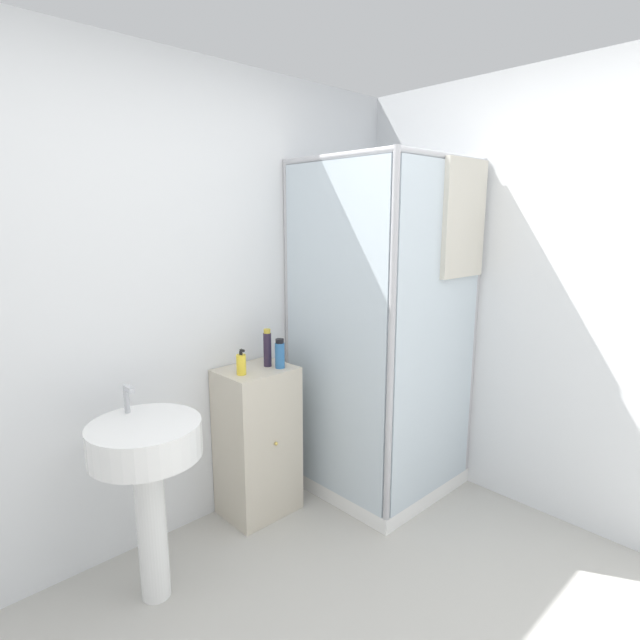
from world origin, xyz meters
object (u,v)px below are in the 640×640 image
soap_dispenser (241,364)px  shampoo_bottle_tall_black (267,348)px  sink (147,462)px  shampoo_bottle_blue (280,354)px

soap_dispenser → shampoo_bottle_tall_black: 0.21m
soap_dispenser → shampoo_bottle_tall_black: (0.20, 0.03, 0.05)m
sink → soap_dispenser: size_ratio=6.84×
sink → shampoo_bottle_blue: size_ratio=5.81×
sink → shampoo_bottle_blue: bearing=9.6°
soap_dispenser → shampoo_bottle_blue: bearing=-11.7°
soap_dispenser → shampoo_bottle_blue: 0.23m
sink → soap_dispenser: soap_dispenser is taller
soap_dispenser → shampoo_bottle_blue: shampoo_bottle_blue is taller
soap_dispenser → shampoo_bottle_tall_black: size_ratio=0.66×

